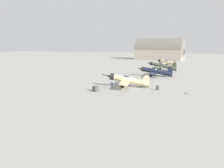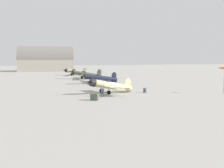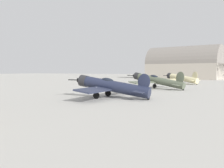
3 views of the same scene
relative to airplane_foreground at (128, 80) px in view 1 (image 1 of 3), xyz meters
name	(u,v)px [view 1 (image 1 of 3)]	position (x,y,z in m)	size (l,w,h in m)	color
ground_plane	(130,87)	(-0.09, 0.49, -1.52)	(400.00, 400.00, 0.00)	#A8A59E
airplane_foreground	(128,80)	(0.00, 0.00, 0.00)	(10.78, 10.97, 3.11)	beige
airplane_mid_apron	(155,71)	(-19.43, 3.42, -0.05)	(11.76, 10.31, 3.12)	#1E2338
airplane_far_line	(162,66)	(-36.52, 3.39, 0.05)	(13.23, 11.20, 3.31)	#4C5442
airplane_outer_stand	(167,62)	(-55.32, 3.34, -0.06)	(11.71, 9.41, 3.21)	beige
ground_crew_mechanic	(112,84)	(3.61, -2.59, -0.51)	(0.27, 0.65, 1.67)	#384766
equipment_crate	(96,89)	(7.12, -4.93, -0.98)	(1.47, 1.55, 1.08)	#4C5647
fuel_drum	(158,88)	(1.37, 6.92, -1.07)	(0.69, 0.69, 0.91)	#474C56
distant_hangar	(160,51)	(-94.39, -4.93, 3.57)	(17.73, 29.77, 14.43)	#ADA393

